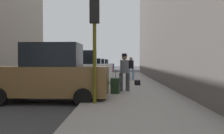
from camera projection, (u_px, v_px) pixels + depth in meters
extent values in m
cube|color=gray|center=(134.00, 95.00, 10.87)|extent=(4.00, 40.00, 0.15)
cube|color=brown|center=(48.00, 81.00, 9.57)|extent=(4.64, 1.93, 1.10)
cube|color=black|center=(53.00, 55.00, 9.54)|extent=(2.10, 1.60, 0.90)
cylinder|color=black|center=(20.00, 91.00, 10.56)|extent=(0.64, 0.23, 0.64)
cylinder|color=black|center=(90.00, 91.00, 10.44)|extent=(0.64, 0.23, 0.64)
cylinder|color=black|center=(83.00, 97.00, 8.60)|extent=(0.64, 0.23, 0.64)
cube|color=silver|center=(77.00, 72.00, 16.51)|extent=(4.61, 1.87, 1.10)
cube|color=black|center=(80.00, 57.00, 16.48)|extent=(2.08, 1.58, 0.90)
cylinder|color=black|center=(58.00, 79.00, 17.47)|extent=(0.64, 0.22, 0.64)
cylinder|color=black|center=(51.00, 81.00, 15.63)|extent=(0.64, 0.22, 0.64)
cylinder|color=black|center=(101.00, 79.00, 17.42)|extent=(0.64, 0.22, 0.64)
cylinder|color=black|center=(99.00, 81.00, 15.58)|extent=(0.64, 0.22, 0.64)
cube|color=slate|center=(88.00, 70.00, 22.79)|extent=(4.23, 1.91, 0.84)
cube|color=black|center=(91.00, 62.00, 22.77)|extent=(1.92, 1.59, 0.70)
cylinder|color=black|center=(75.00, 74.00, 23.73)|extent=(0.64, 0.23, 0.64)
cylinder|color=black|center=(72.00, 75.00, 21.89)|extent=(0.64, 0.23, 0.64)
cylinder|color=black|center=(104.00, 74.00, 23.71)|extent=(0.64, 0.23, 0.64)
cylinder|color=black|center=(103.00, 75.00, 21.87)|extent=(0.64, 0.23, 0.64)
cube|color=#B2191E|center=(95.00, 68.00, 29.10)|extent=(4.22, 1.88, 0.84)
cube|color=black|center=(96.00, 62.00, 29.08)|extent=(1.91, 1.58, 0.70)
cylinder|color=black|center=(84.00, 71.00, 30.08)|extent=(0.64, 0.23, 0.64)
cylinder|color=black|center=(82.00, 72.00, 28.24)|extent=(0.64, 0.23, 0.64)
cylinder|color=black|center=(107.00, 71.00, 29.99)|extent=(0.64, 0.23, 0.64)
cylinder|color=black|center=(106.00, 72.00, 28.15)|extent=(0.64, 0.23, 0.64)
cube|color=navy|center=(99.00, 67.00, 35.02)|extent=(4.27, 2.00, 0.84)
cube|color=black|center=(100.00, 62.00, 35.00)|extent=(1.95, 1.64, 0.70)
cylinder|color=black|center=(89.00, 69.00, 35.93)|extent=(0.65, 0.24, 0.64)
cylinder|color=black|center=(88.00, 70.00, 34.09)|extent=(0.65, 0.24, 0.64)
cylinder|color=black|center=(108.00, 69.00, 35.97)|extent=(0.65, 0.24, 0.64)
cylinder|color=black|center=(108.00, 70.00, 34.13)|extent=(0.65, 0.24, 0.64)
cube|color=#193828|center=(101.00, 66.00, 40.90)|extent=(4.22, 1.88, 0.84)
cube|color=black|center=(103.00, 62.00, 40.88)|extent=(1.91, 1.58, 0.70)
cylinder|color=black|center=(94.00, 68.00, 41.85)|extent=(0.64, 0.23, 0.64)
cylinder|color=black|center=(93.00, 69.00, 40.01)|extent=(0.64, 0.23, 0.64)
cylinder|color=black|center=(110.00, 68.00, 41.81)|extent=(0.64, 0.23, 0.64)
cylinder|color=black|center=(110.00, 69.00, 39.97)|extent=(0.64, 0.23, 0.64)
cylinder|color=red|center=(104.00, 79.00, 15.65)|extent=(0.22, 0.22, 0.55)
sphere|color=red|center=(104.00, 74.00, 15.64)|extent=(0.20, 0.20, 0.20)
cylinder|color=red|center=(102.00, 79.00, 15.65)|extent=(0.10, 0.09, 0.09)
cylinder|color=red|center=(107.00, 79.00, 15.65)|extent=(0.10, 0.09, 0.09)
cylinder|color=#514C0F|center=(95.00, 50.00, 8.39)|extent=(0.12, 0.12, 3.60)
cube|color=black|center=(95.00, 10.00, 8.35)|extent=(0.32, 0.24, 0.90)
sphere|color=red|center=(95.00, 2.00, 8.48)|extent=(0.14, 0.14, 0.14)
sphere|color=yellow|center=(95.00, 10.00, 8.48)|extent=(0.14, 0.14, 0.14)
sphere|color=green|center=(95.00, 19.00, 8.49)|extent=(0.14, 0.14, 0.14)
cylinder|color=#333338|center=(128.00, 82.00, 11.77)|extent=(0.20, 0.20, 0.85)
cylinder|color=#333338|center=(121.00, 82.00, 11.73)|extent=(0.20, 0.20, 0.85)
cylinder|color=#4C5156|center=(124.00, 67.00, 11.73)|extent=(0.46, 0.46, 0.62)
sphere|color=#997051|center=(124.00, 57.00, 11.72)|extent=(0.24, 0.24, 0.24)
cylinder|color=black|center=(124.00, 56.00, 11.72)|extent=(0.34, 0.34, 0.02)
cylinder|color=black|center=(124.00, 55.00, 11.72)|extent=(0.23, 0.23, 0.11)
cylinder|color=#728CB2|center=(129.00, 74.00, 18.61)|extent=(0.21, 0.21, 0.85)
cylinder|color=#728CB2|center=(133.00, 74.00, 18.54)|extent=(0.21, 0.21, 0.85)
cylinder|color=black|center=(131.00, 64.00, 18.56)|extent=(0.47, 0.47, 0.62)
sphere|color=#997051|center=(131.00, 59.00, 18.55)|extent=(0.24, 0.24, 0.24)
cube|color=black|center=(115.00, 86.00, 11.00)|extent=(0.43, 0.60, 0.68)
cylinder|color=#333333|center=(115.00, 74.00, 10.98)|extent=(0.02, 0.02, 0.36)
cube|color=black|center=(137.00, 83.00, 14.73)|extent=(0.32, 0.44, 0.28)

